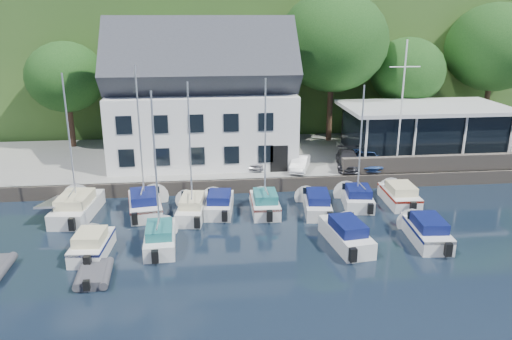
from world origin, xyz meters
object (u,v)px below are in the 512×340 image
object	(u,v)px
flagpole	(401,106)
boat_r1_7	(400,193)
boat_r1_5	(317,201)
dinghy_1	(94,273)
boat_r2_4	(426,228)
club_pavilion	(423,130)
boat_r2_1	(156,175)
boat_r1_0	(70,144)
car_dgrey	(348,160)
boat_r1_2	(190,151)
car_silver	(258,160)
car_blue	(367,158)
harbor_building	(202,106)
boat_r1_3	(219,202)
car_white	(300,163)
boat_r2_3	(346,232)
boat_r1_4	(265,147)
boat_r1_6	(360,145)
boat_r1_1	(141,145)
boat_r2_0	(92,243)

from	to	relation	value
flagpole	boat_r1_7	distance (m)	7.00
boat_r1_5	dinghy_1	bearing A→B (deg)	-142.48
boat_r1_7	boat_r2_4	bearing A→B (deg)	-94.99
club_pavilion	flagpole	distance (m)	5.67
boat_r2_1	boat_r1_0	bearing A→B (deg)	135.87
club_pavilion	boat_r1_5	world-z (taller)	club_pavilion
car_dgrey	boat_r1_0	world-z (taller)	boat_r1_0
boat_r1_2	boat_r1_5	size ratio (longest dim) A/B	1.41
car_silver	car_dgrey	size ratio (longest dim) A/B	0.80
car_dgrey	car_blue	distance (m)	1.50
harbor_building	car_blue	distance (m)	13.38
boat_r1_2	boat_r2_1	xyz separation A→B (m)	(-1.71, -4.19, -0.08)
flagpole	boat_r1_7	size ratio (longest dim) A/B	1.73
club_pavilion	boat_r1_3	bearing A→B (deg)	-153.91
car_white	boat_r2_3	bearing A→B (deg)	-67.81
boat_r1_3	boat_r1_4	distance (m)	4.71
boat_r1_6	boat_r1_0	bearing A→B (deg)	-172.21
boat_r1_4	boat_r1_7	distance (m)	9.92
boat_r1_4	boat_r2_4	world-z (taller)	boat_r1_4
boat_r1_0	flagpole	bearing A→B (deg)	17.77
boat_r1_6	boat_r2_4	bearing A→B (deg)	-60.00
boat_r1_0	boat_r1_1	world-z (taller)	boat_r1_0
car_white	boat_r2_0	distance (m)	16.78
boat_r1_7	dinghy_1	world-z (taller)	boat_r1_7
boat_r1_2	boat_r2_0	xyz separation A→B (m)	(-5.22, -4.79, -3.54)
flagpole	boat_r1_2	distance (m)	16.32
boat_r1_0	boat_r1_6	xyz separation A→B (m)	(18.10, -0.15, -0.54)
boat_r2_0	car_silver	bearing A→B (deg)	53.41
boat_r1_6	car_silver	bearing A→B (deg)	142.03
boat_r1_3	boat_r2_3	size ratio (longest dim) A/B	0.84
car_white	boat_r1_6	distance (m)	6.35
boat_r1_7	boat_r1_6	bearing A→B (deg)	-175.78
car_dgrey	boat_r1_7	bearing A→B (deg)	-56.06
car_blue	boat_r1_6	xyz separation A→B (m)	(-2.36, -5.40, 2.53)
boat_r1_0	boat_r1_2	size ratio (longest dim) A/B	1.11
flagpole	boat_r1_4	size ratio (longest dim) A/B	1.09
car_blue	boat_r2_0	bearing A→B (deg)	-143.69
boat_r1_7	car_silver	bearing A→B (deg)	147.74
car_dgrey	boat_r1_1	world-z (taller)	boat_r1_1
boat_r1_6	boat_r2_1	xyz separation A→B (m)	(-12.58, -4.77, -0.01)
boat_r1_7	boat_r2_1	world-z (taller)	boat_r2_1
flagpole	boat_r1_7	xyz separation A→B (m)	(-1.51, -4.62, -5.04)
boat_r1_6	club_pavilion	bearing A→B (deg)	54.45
boat_r2_3	dinghy_1	bearing A→B (deg)	-177.18
car_silver	boat_r1_3	world-z (taller)	car_silver
dinghy_1	boat_r1_5	bearing A→B (deg)	27.12
boat_r1_6	boat_r1_3	bearing A→B (deg)	-171.19
boat_r1_3	boat_r1_7	xyz separation A→B (m)	(12.13, 0.20, 0.03)
car_white	boat_r1_7	xyz separation A→B (m)	(5.89, -4.87, -0.83)
boat_r1_7	car_white	bearing A→B (deg)	142.51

